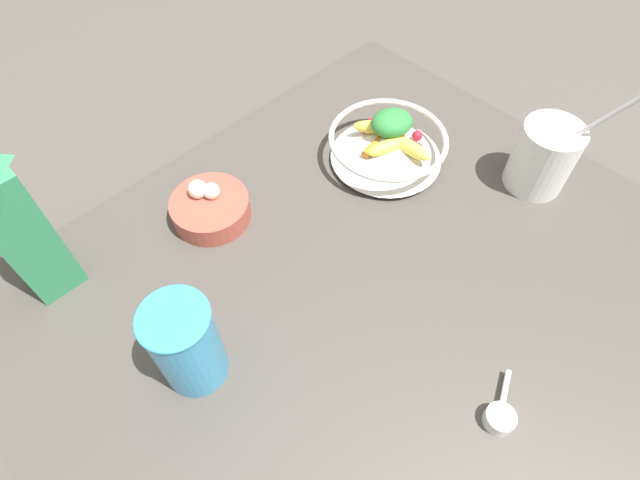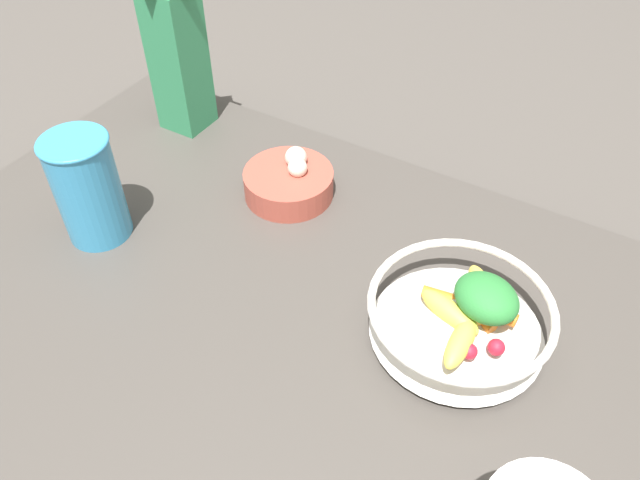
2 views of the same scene
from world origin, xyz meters
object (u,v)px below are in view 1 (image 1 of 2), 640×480
at_px(garlic_bowl, 210,207).
at_px(yogurt_tub, 544,153).
at_px(drinking_cup, 186,344).
at_px(fruit_bowl, 388,144).
at_px(milk_carton, 15,225).

bearing_deg(garlic_bowl, yogurt_tub, -36.82).
bearing_deg(drinking_cup, garlic_bowl, 48.21).
relative_size(fruit_bowl, garlic_bowl, 1.63).
height_order(fruit_bowl, garlic_bowl, fruit_bowl).
height_order(fruit_bowl, yogurt_tub, yogurt_tub).
xyz_separation_m(fruit_bowl, drinking_cup, (-0.50, -0.08, 0.04)).
bearing_deg(garlic_bowl, fruit_bowl, -21.17).
distance_m(milk_carton, garlic_bowl, 0.29).
bearing_deg(drinking_cup, milk_carton, 103.86).
bearing_deg(yogurt_tub, milk_carton, 149.67).
relative_size(yogurt_tub, garlic_bowl, 1.81).
height_order(yogurt_tub, drinking_cup, yogurt_tub).
distance_m(fruit_bowl, garlic_bowl, 0.34).
height_order(milk_carton, drinking_cup, milk_carton).
bearing_deg(drinking_cup, fruit_bowl, 9.39).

